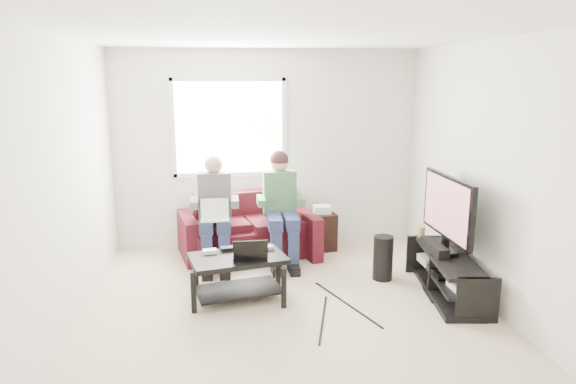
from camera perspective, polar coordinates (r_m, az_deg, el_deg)
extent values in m
plane|color=beige|center=(5.05, 0.24, -13.64)|extent=(4.50, 4.50, 0.00)
plane|color=white|center=(4.55, 0.27, 17.22)|extent=(4.50, 4.50, 0.00)
plane|color=silver|center=(6.83, -2.28, 4.72)|extent=(4.50, 0.00, 4.50)
plane|color=silver|center=(2.50, 7.28, -9.38)|extent=(4.50, 0.00, 4.50)
plane|color=silver|center=(4.79, -24.17, 0.25)|extent=(0.00, 4.50, 4.50)
plane|color=silver|center=(5.28, 22.33, 1.45)|extent=(0.00, 4.50, 4.50)
cube|color=white|center=(6.76, -6.55, 7.13)|extent=(1.40, 0.01, 1.20)
cube|color=silver|center=(6.75, -6.55, 7.12)|extent=(1.48, 0.04, 1.28)
cube|color=#49121A|center=(6.59, -4.48, -5.49)|extent=(1.48, 0.99, 0.39)
cube|color=#49121A|center=(6.78, -4.68, -1.53)|extent=(1.37, 0.48, 0.40)
cube|color=#49121A|center=(6.57, -11.08, -4.98)|extent=(0.32, 0.84, 0.55)
cube|color=#49121A|center=(6.64, 2.02, -4.56)|extent=(0.32, 0.84, 0.55)
cube|color=#49121A|center=(6.49, -7.51, -3.59)|extent=(0.76, 0.73, 0.10)
cube|color=#49121A|center=(6.53, -1.52, -3.41)|extent=(0.76, 0.73, 0.10)
cube|color=navy|center=(6.10, -9.04, -3.53)|extent=(0.16, 0.45, 0.14)
cube|color=navy|center=(6.10, -7.16, -3.48)|extent=(0.16, 0.45, 0.14)
cube|color=navy|center=(6.02, -8.98, -6.88)|extent=(0.13, 0.13, 0.49)
cube|color=navy|center=(6.02, -7.06, -6.83)|extent=(0.13, 0.13, 0.49)
cube|color=slate|center=(6.34, -8.15, -0.27)|extent=(0.40, 0.22, 0.55)
sphere|color=tan|center=(6.29, -8.25, 3.06)|extent=(0.22, 0.22, 0.22)
cube|color=navy|center=(6.13, -1.53, -3.31)|extent=(0.16, 0.45, 0.14)
cube|color=navy|center=(6.15, 0.33, -3.24)|extent=(0.16, 0.45, 0.14)
cube|color=navy|center=(6.05, -1.33, -6.64)|extent=(0.13, 0.13, 0.49)
cube|color=navy|center=(6.07, 0.56, -6.56)|extent=(0.13, 0.13, 0.49)
cube|color=#525554|center=(6.38, -0.95, -0.07)|extent=(0.40, 0.22, 0.55)
sphere|color=tan|center=(6.33, -0.99, 3.24)|extent=(0.22, 0.22, 0.22)
sphere|color=#33191F|center=(6.32, -0.99, 3.60)|extent=(0.23, 0.23, 0.23)
cube|color=black|center=(5.27, -5.61, -7.34)|extent=(1.04, 0.76, 0.05)
cube|color=black|center=(5.39, -5.53, -10.74)|extent=(0.94, 0.67, 0.02)
cube|color=black|center=(5.12, -10.45, -10.91)|extent=(0.05, 0.05, 0.42)
cube|color=black|center=(5.14, -0.48, -10.58)|extent=(0.05, 0.05, 0.42)
cube|color=black|center=(5.59, -10.20, -8.83)|extent=(0.05, 0.05, 0.42)
cube|color=black|center=(5.61, -1.12, -8.54)|extent=(0.05, 0.05, 0.42)
cube|color=silver|center=(5.36, -8.67, -6.54)|extent=(0.15, 0.11, 0.04)
cube|color=black|center=(5.42, -6.75, -6.28)|extent=(0.16, 0.12, 0.04)
cube|color=gray|center=(5.41, -2.48, -6.25)|extent=(0.16, 0.13, 0.04)
cube|color=black|center=(5.61, 17.43, -6.84)|extent=(0.58, 1.37, 0.04)
cube|color=black|center=(5.68, 17.30, -8.76)|extent=(0.53, 1.31, 0.03)
cube|color=black|center=(5.75, 17.17, -10.54)|extent=(0.58, 1.37, 0.06)
cube|color=black|center=(5.15, 20.31, -11.25)|extent=(0.40, 0.10, 0.44)
cube|color=black|center=(6.23, 14.84, -6.69)|extent=(0.40, 0.10, 0.44)
cube|color=black|center=(5.68, 17.04, -6.14)|extent=(0.12, 0.40, 0.04)
cube|color=black|center=(5.66, 17.09, -5.37)|extent=(0.06, 0.06, 0.12)
cube|color=black|center=(5.56, 17.35, -1.59)|extent=(0.05, 1.10, 0.65)
cube|color=#C62E78|center=(5.54, 17.06, -1.60)|extent=(0.01, 1.01, 0.58)
cube|color=black|center=(5.63, 15.94, -5.94)|extent=(0.12, 0.50, 0.10)
cylinder|color=#AC824A|center=(6.11, 14.60, -4.28)|extent=(0.08, 0.08, 0.12)
cube|color=silver|center=(5.33, 19.13, -9.80)|extent=(0.30, 0.22, 0.06)
cube|color=gray|center=(5.91, 16.13, -7.25)|extent=(0.34, 0.26, 0.08)
cube|color=black|center=(5.62, 17.54, -8.46)|extent=(0.38, 0.30, 0.07)
cylinder|color=black|center=(5.92, 10.51, -7.21)|extent=(0.22, 0.22, 0.50)
cube|color=black|center=(5.68, 15.82, -10.93)|extent=(0.19, 0.42, 0.02)
cube|color=black|center=(6.82, 3.76, -4.37)|extent=(0.33, 0.33, 0.49)
cube|color=silver|center=(6.74, 3.80, -1.95)|extent=(0.22, 0.18, 0.10)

